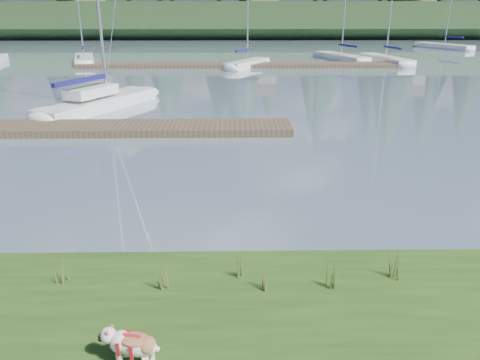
{
  "coord_description": "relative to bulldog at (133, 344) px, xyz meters",
  "views": [
    {
      "loc": [
        1.62,
        -9.52,
        4.84
      ],
      "look_at": [
        1.77,
        -0.5,
        1.45
      ],
      "focal_mm": 35.0,
      "sensor_mm": 36.0,
      "label": 1
    }
  ],
  "objects": [
    {
      "name": "ground",
      "position": [
        -0.29,
        34.49,
        -0.66
      ],
      "size": [
        200.0,
        200.0,
        0.0
      ],
      "primitive_type": "plane",
      "color": "#7B92A4",
      "rests_on": "ground"
    },
    {
      "name": "ridge",
      "position": [
        -0.29,
        77.49,
        1.84
      ],
      "size": [
        200.0,
        20.0,
        5.0
      ],
      "primitive_type": "cube",
      "color": "#1C3118",
      "rests_on": "ground"
    },
    {
      "name": "bulldog",
      "position": [
        0.0,
        0.0,
        0.0
      ],
      "size": [
        0.83,
        0.44,
        0.49
      ],
      "rotation": [
        0.0,
        0.0,
        2.91
      ],
      "color": "silver",
      "rests_on": "bank"
    },
    {
      "name": "sailboat_main",
      "position": [
        -4.94,
        18.4,
        -0.23
      ],
      "size": [
        5.09,
        8.07,
        11.88
      ],
      "rotation": [
        0.0,
        0.0,
        1.11
      ],
      "color": "white",
      "rests_on": "ground"
    },
    {
      "name": "dock_near",
      "position": [
        -4.29,
        13.49,
        -0.51
      ],
      "size": [
        16.0,
        2.0,
        0.3
      ],
      "primitive_type": "cube",
      "color": "#4C3D2C",
      "rests_on": "ground"
    },
    {
      "name": "dock_far",
      "position": [
        1.71,
        34.49,
        -0.51
      ],
      "size": [
        26.0,
        2.2,
        0.3
      ],
      "primitive_type": "cube",
      "color": "#4C3D2C",
      "rests_on": "ground"
    },
    {
      "name": "sailboat_bg_1",
      "position": [
        -11.93,
        38.34,
        -0.33
      ],
      "size": [
        3.6,
        7.75,
        11.44
      ],
      "rotation": [
        0.0,
        0.0,
        1.86
      ],
      "color": "white",
      "rests_on": "ground"
    },
    {
      "name": "sailboat_bg_2",
      "position": [
        2.89,
        34.73,
        -0.32
      ],
      "size": [
        4.27,
        6.11,
        9.71
      ],
      "rotation": [
        0.0,
        0.0,
        1.04
      ],
      "color": "white",
      "rests_on": "ground"
    },
    {
      "name": "sailboat_bg_3",
      "position": [
        11.18,
        39.79,
        -0.33
      ],
      "size": [
        4.37,
        7.85,
        11.54
      ],
      "rotation": [
        0.0,
        0.0,
        1.96
      ],
      "color": "white",
      "rests_on": "ground"
    },
    {
      "name": "sailboat_bg_4",
      "position": [
        14.77,
        37.77,
        -0.33
      ],
      "size": [
        3.23,
        8.14,
        11.77
      ],
      "rotation": [
        0.0,
        0.0,
        1.79
      ],
      "color": "white",
      "rests_on": "ground"
    },
    {
      "name": "sailboat_bg_5",
      "position": [
        25.81,
        51.62,
        -0.34
      ],
      "size": [
        5.1,
        7.64,
        11.25
      ],
      "rotation": [
        0.0,
        0.0,
        2.07
      ],
      "color": "white",
      "rests_on": "ground"
    },
    {
      "name": "weed_0",
      "position": [
        0.12,
        1.76,
        -0.09
      ],
      "size": [
        0.17,
        0.14,
        0.53
      ],
      "color": "#475B23",
      "rests_on": "bank"
    },
    {
      "name": "weed_1",
      "position": [
        1.37,
        2.07,
        -0.09
      ],
      "size": [
        0.17,
        0.14,
        0.52
      ],
      "color": "#475B23",
      "rests_on": "bank"
    },
    {
      "name": "weed_2",
      "position": [
        3.02,
        1.75,
        -0.08
      ],
      "size": [
        0.17,
        0.14,
        0.54
      ],
      "color": "#475B23",
      "rests_on": "bank"
    },
    {
      "name": "weed_3",
      "position": [
        -1.63,
        1.95,
        -0.1
      ],
      "size": [
        0.17,
        0.14,
        0.49
      ],
      "color": "#475B23",
      "rests_on": "bank"
    },
    {
      "name": "weed_4",
      "position": [
        1.88,
        1.69,
        -0.1
      ],
      "size": [
        0.17,
        0.14,
        0.49
      ],
      "color": "#475B23",
      "rests_on": "bank"
    },
    {
      "name": "weed_5",
      "position": [
        4.11,
        1.98,
        -0.02
      ],
      "size": [
        0.17,
        0.14,
        0.67
      ],
      "color": "#475B23",
      "rests_on": "bank"
    },
    {
      "name": "mud_lip",
      "position": [
        -0.29,
        2.89,
        -0.59
      ],
      "size": [
        60.0,
        0.5,
        0.14
      ],
      "primitive_type": "cube",
      "color": "#33281C",
      "rests_on": "ground"
    }
  ]
}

